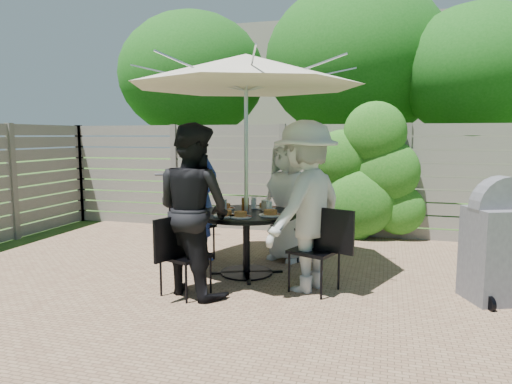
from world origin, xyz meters
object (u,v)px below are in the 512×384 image
(person_front, at_px, (193,210))
(bicycle, at_px, (183,201))
(chair_front, at_px, (185,272))
(umbrella, at_px, (246,71))
(plate_front, at_px, (225,214))
(chair_left, at_px, (191,239))
(person_left, at_px, (198,196))
(chair_right, at_px, (315,267))
(syrup_jug, at_px, (245,204))
(plate_right, at_px, (270,213))
(glass_back, at_px, (254,203))
(coffee_cup, at_px, (265,206))
(plate_left, at_px, (224,207))
(person_right, at_px, (305,207))
(plate_extra, at_px, (241,215))
(bbq_grill, at_px, (501,246))
(plate_back, at_px, (265,206))
(glass_left, at_px, (224,205))
(person_back, at_px, (288,201))
(patio_table, at_px, (246,231))
(chair_back, at_px, (293,238))

(person_front, xyz_separation_m, bicycle, (-1.44, 2.81, -0.36))
(chair_front, bearing_deg, umbrella, -4.29)
(plate_front, bearing_deg, chair_left, 135.69)
(person_left, relative_size, chair_right, 1.91)
(person_left, relative_size, bicycle, 0.87)
(chair_right, bearing_deg, syrup_jug, -5.89)
(plate_right, distance_m, glass_back, 0.53)
(chair_right, relative_size, bicycle, 0.46)
(chair_left, xyz_separation_m, coffee_cup, (1.06, -0.23, 0.53))
(chair_left, relative_size, plate_front, 3.71)
(plate_left, bearing_deg, person_right, -23.86)
(plate_extra, relative_size, glass_back, 1.71)
(bbq_grill, bearing_deg, chair_left, 149.10)
(syrup_jug, bearing_deg, chair_left, 159.27)
(plate_back, bearing_deg, person_left, 179.59)
(chair_right, height_order, syrup_jug, syrup_jug)
(person_left, xyz_separation_m, person_front, (0.42, -1.09, 0.02))
(chair_right, relative_size, glass_back, 6.57)
(chair_left, xyz_separation_m, plate_right, (1.21, -0.54, 0.50))
(chair_front, distance_m, plate_right, 1.16)
(plate_extra, xyz_separation_m, glass_back, (-0.03, 0.63, 0.05))
(plate_extra, bearing_deg, person_front, -132.62)
(person_right, height_order, plate_front, person_right)
(person_left, distance_m, plate_extra, 1.06)
(chair_right, xyz_separation_m, person_right, (-0.12, 0.05, 0.63))
(plate_back, xyz_separation_m, plate_front, (-0.29, -0.66, 0.00))
(chair_front, height_order, syrup_jug, syrup_jug)
(person_left, bearing_deg, glass_left, -100.42)
(chair_left, distance_m, person_front, 1.41)
(person_back, bearing_deg, person_front, -90.00)
(chair_front, height_order, bicycle, bicycle)
(glass_left, distance_m, bbq_grill, 2.98)
(chair_front, distance_m, glass_left, 1.06)
(chair_left, xyz_separation_m, person_front, (0.55, -1.15, 0.60))
(chair_left, height_order, plate_back, chair_left)
(umbrella, distance_m, syrup_jug, 1.54)
(person_front, relative_size, glass_left, 12.75)
(chair_left, xyz_separation_m, plate_back, (1.03, -0.06, 0.50))
(plate_front, bearing_deg, bbq_grill, 3.69)
(person_left, xyz_separation_m, bicycle, (-1.02, 1.72, -0.35))
(patio_table, xyz_separation_m, person_left, (-0.76, 0.34, 0.35))
(chair_left, bearing_deg, chair_back, 46.31)
(chair_front, distance_m, syrup_jug, 1.17)
(syrup_jug, xyz_separation_m, bicycle, (-1.75, 1.99, -0.31))
(umbrella, distance_m, plate_front, 1.64)
(person_back, height_order, plate_left, person_back)
(chair_back, height_order, person_back, person_back)
(glass_back, bearing_deg, chair_right, -37.45)
(glass_back, bearing_deg, plate_extra, -86.88)
(chair_back, xyz_separation_m, chair_right, (0.49, -1.27, 0.00))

